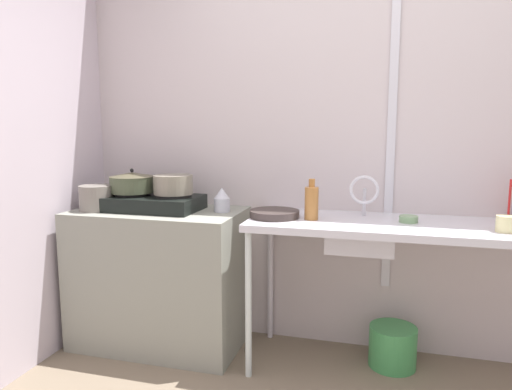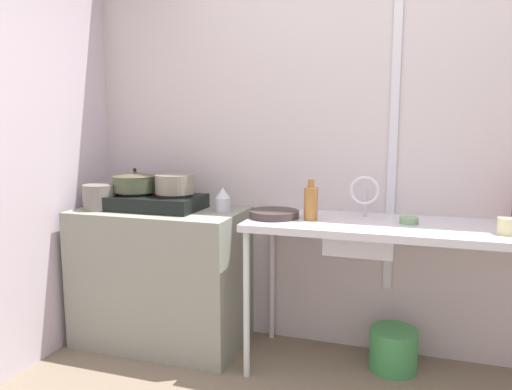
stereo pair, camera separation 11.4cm
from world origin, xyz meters
TOP-DOWN VIEW (x-y plane):
  - wall_back at (0.00, 1.48)m, footprint 4.52×0.10m
  - wall_metal_strip at (0.10, 1.42)m, footprint 0.05×0.01m
  - counter_concrete at (-1.29, 1.13)m, footprint 1.05×0.59m
  - counter_sink at (0.24, 1.13)m, footprint 1.80×0.59m
  - stove at (-1.32, 1.13)m, footprint 0.59×0.37m
  - pot_on_left_burner at (-1.46, 1.13)m, footprint 0.28×0.28m
  - pot_on_right_burner at (-1.18, 1.13)m, footprint 0.24×0.24m
  - pot_beside_stove at (-1.66, 1.03)m, footprint 0.21×0.21m
  - percolator at (-0.88, 1.19)m, footprint 0.10×0.10m
  - sink_basin at (-0.04, 1.11)m, footprint 0.36×0.30m
  - faucet at (-0.03, 1.23)m, footprint 0.17×0.09m
  - frying_pan at (-0.53, 1.10)m, footprint 0.29×0.29m
  - cup_by_rack at (0.66, 1.04)m, footprint 0.09×0.09m
  - small_bowl_on_drainboard at (0.21, 1.16)m, footprint 0.10×0.10m
  - bottle_by_sink at (-0.32, 1.09)m, footprint 0.08×0.08m
  - bucket_on_floor at (0.16, 1.21)m, footprint 0.27×0.27m

SIDE VIEW (x-z plane):
  - bucket_on_floor at x=0.16m, z-range 0.00..0.24m
  - counter_concrete at x=-1.29m, z-range 0.00..0.87m
  - sink_basin at x=-0.04m, z-range 0.71..0.87m
  - counter_sink at x=0.24m, z-range 0.38..1.25m
  - small_bowl_on_drainboard at x=0.21m, z-range 0.87..0.91m
  - frying_pan at x=-0.53m, z-range 0.87..0.92m
  - cup_by_rack at x=0.66m, z-range 0.87..0.96m
  - stove at x=-1.32m, z-range 0.87..0.98m
  - percolator at x=-0.88m, z-range 0.87..1.02m
  - pot_beside_stove at x=-1.66m, z-range 0.87..1.03m
  - bottle_by_sink at x=-0.32m, z-range 0.86..1.09m
  - faucet at x=-0.03m, z-range 0.90..1.15m
  - pot_on_right_burner at x=-1.18m, z-range 0.98..1.10m
  - pot_on_left_burner at x=-1.46m, z-range 0.97..1.12m
  - wall_back at x=0.00m, z-range 0.00..2.75m
  - wall_metal_strip at x=0.10m, z-range 0.41..2.61m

